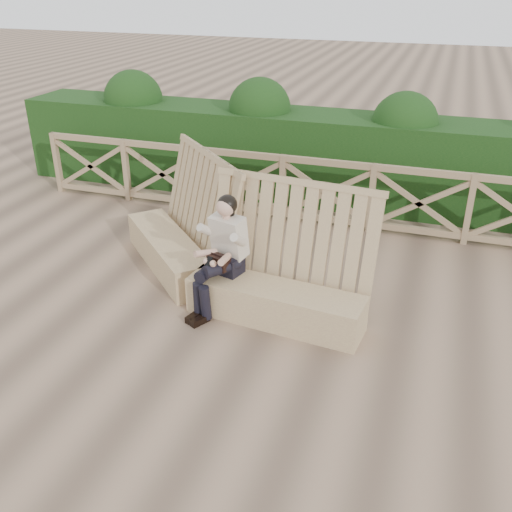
% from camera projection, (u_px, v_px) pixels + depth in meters
% --- Properties ---
extents(ground, '(60.00, 60.00, 0.00)m').
position_uv_depth(ground, '(254.00, 346.00, 6.27)').
color(ground, brown).
rests_on(ground, ground).
extents(bench, '(3.78, 2.28, 1.58)m').
position_uv_depth(bench, '(222.00, 261.00, 7.22)').
color(bench, '#977456').
rests_on(bench, ground).
extents(woman, '(0.57, 0.90, 1.42)m').
position_uv_depth(woman, '(222.00, 251.00, 6.67)').
color(woman, black).
rests_on(woman, ground).
extents(guardrail, '(10.10, 0.09, 1.10)m').
position_uv_depth(guardrail, '(326.00, 193.00, 8.98)').
color(guardrail, '#81694B').
rests_on(guardrail, ground).
extents(hedge, '(12.00, 1.20, 1.50)m').
position_uv_depth(hedge, '(341.00, 159.00, 9.91)').
color(hedge, black).
rests_on(hedge, ground).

